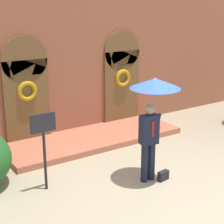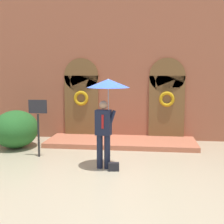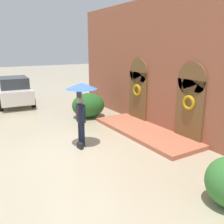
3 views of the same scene
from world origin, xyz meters
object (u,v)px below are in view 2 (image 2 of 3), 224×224
(person_with_umbrella, at_px, (107,96))
(handbag, at_px, (114,167))
(sign_post, at_px, (38,118))
(shrub_left, at_px, (16,129))

(person_with_umbrella, distance_m, handbag, 1.82)
(person_with_umbrella, xyz_separation_m, sign_post, (-2.20, 0.89, -0.75))
(person_with_umbrella, distance_m, shrub_left, 4.08)
(person_with_umbrella, relative_size, sign_post, 1.37)
(person_with_umbrella, xyz_separation_m, handbag, (0.20, -0.20, -1.80))
(handbag, bearing_deg, shrub_left, 140.83)
(handbag, xyz_separation_m, sign_post, (-2.40, 1.09, 1.05))
(person_with_umbrella, xyz_separation_m, shrub_left, (-3.37, 1.90, -1.28))
(person_with_umbrella, distance_m, sign_post, 2.49)
(shrub_left, bearing_deg, person_with_umbrella, -29.39)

